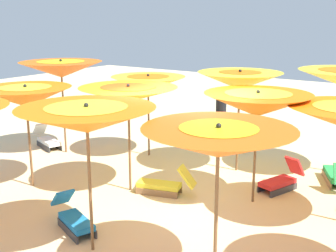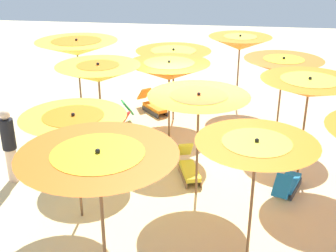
{
  "view_description": "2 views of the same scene",
  "coord_description": "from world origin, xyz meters",
  "px_view_note": "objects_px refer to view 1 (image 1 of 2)",
  "views": [
    {
      "loc": [
        4.36,
        -6.85,
        3.59
      ],
      "look_at": [
        -1.14,
        1.21,
        1.13
      ],
      "focal_mm": 46.3,
      "sensor_mm": 36.0,
      "label": 1
    },
    {
      "loc": [
        -9.33,
        -0.65,
        5.06
      ],
      "look_at": [
        0.05,
        0.63,
        1.0
      ],
      "focal_mm": 47.28,
      "sensor_mm": 36.0,
      "label": 2
    }
  ],
  "objects_px": {
    "beach_umbrella_2": "(148,83)",
    "beach_umbrella_9": "(218,142)",
    "beach_umbrella_1": "(240,80)",
    "beachgoer_0": "(221,115)",
    "beach_umbrella_7": "(26,97)",
    "lounger_5": "(74,218)",
    "lounger_0": "(47,140)",
    "lounger_3": "(281,180)",
    "beach_umbrella_3": "(61,69)",
    "lounger_4": "(164,184)",
    "beach_umbrella_10": "(87,119)",
    "beach_ball": "(242,147)",
    "beach_umbrella_6": "(128,94)",
    "lounger_2": "(336,175)",
    "beach_umbrella_5": "(258,104)"
  },
  "relations": [
    {
      "from": "lounger_3",
      "to": "beach_ball",
      "type": "relative_size",
      "value": 4.43
    },
    {
      "from": "beach_umbrella_3",
      "to": "lounger_3",
      "type": "relative_size",
      "value": 2.16
    },
    {
      "from": "beach_umbrella_5",
      "to": "beach_umbrella_6",
      "type": "height_order",
      "value": "beach_umbrella_6"
    },
    {
      "from": "lounger_3",
      "to": "lounger_4",
      "type": "distance_m",
      "value": 2.5
    },
    {
      "from": "beach_umbrella_6",
      "to": "lounger_0",
      "type": "distance_m",
      "value": 4.51
    },
    {
      "from": "lounger_5",
      "to": "beach_umbrella_1",
      "type": "bearing_deg",
      "value": 98.03
    },
    {
      "from": "lounger_4",
      "to": "beach_umbrella_10",
      "type": "bearing_deg",
      "value": 81.0
    },
    {
      "from": "lounger_3",
      "to": "beachgoer_0",
      "type": "bearing_deg",
      "value": -111.45
    },
    {
      "from": "lounger_0",
      "to": "lounger_3",
      "type": "relative_size",
      "value": 1.15
    },
    {
      "from": "beach_umbrella_2",
      "to": "beachgoer_0",
      "type": "height_order",
      "value": "beach_umbrella_2"
    },
    {
      "from": "beach_umbrella_10",
      "to": "lounger_2",
      "type": "xyz_separation_m",
      "value": [
        2.49,
        5.08,
        -1.93
      ]
    },
    {
      "from": "beach_umbrella_3",
      "to": "beach_ball",
      "type": "bearing_deg",
      "value": 34.9
    },
    {
      "from": "beach_umbrella_1",
      "to": "beach_umbrella_9",
      "type": "xyz_separation_m",
      "value": [
        1.73,
        -4.33,
        -0.15
      ]
    },
    {
      "from": "beach_umbrella_3",
      "to": "beachgoer_0",
      "type": "relative_size",
      "value": 1.49
    },
    {
      "from": "beach_ball",
      "to": "beach_umbrella_5",
      "type": "bearing_deg",
      "value": -61.72
    },
    {
      "from": "beach_ball",
      "to": "beach_umbrella_3",
      "type": "bearing_deg",
      "value": -145.1
    },
    {
      "from": "beach_umbrella_7",
      "to": "beach_ball",
      "type": "bearing_deg",
      "value": 60.83
    },
    {
      "from": "beach_umbrella_2",
      "to": "lounger_5",
      "type": "distance_m",
      "value": 4.68
    },
    {
      "from": "beach_umbrella_7",
      "to": "lounger_5",
      "type": "distance_m",
      "value": 2.99
    },
    {
      "from": "beach_umbrella_2",
      "to": "beach_umbrella_9",
      "type": "height_order",
      "value": "beach_umbrella_9"
    },
    {
      "from": "beach_umbrella_3",
      "to": "lounger_2",
      "type": "xyz_separation_m",
      "value": [
        6.72,
        1.72,
        -2.07
      ]
    },
    {
      "from": "beach_umbrella_1",
      "to": "beachgoer_0",
      "type": "distance_m",
      "value": 2.52
    },
    {
      "from": "beach_umbrella_3",
      "to": "lounger_5",
      "type": "xyz_separation_m",
      "value": [
        3.48,
        -3.03,
        -2.06
      ]
    },
    {
      "from": "lounger_0",
      "to": "lounger_4",
      "type": "height_order",
      "value": "lounger_4"
    },
    {
      "from": "lounger_5",
      "to": "beach_umbrella_9",
      "type": "bearing_deg",
      "value": 21.41
    },
    {
      "from": "beach_umbrella_6",
      "to": "lounger_2",
      "type": "bearing_deg",
      "value": 38.46
    },
    {
      "from": "beach_umbrella_1",
      "to": "beachgoer_0",
      "type": "xyz_separation_m",
      "value": [
        -1.33,
        1.7,
        -1.29
      ]
    },
    {
      "from": "lounger_3",
      "to": "beach_umbrella_6",
      "type": "bearing_deg",
      "value": -36.13
    },
    {
      "from": "beach_umbrella_2",
      "to": "lounger_5",
      "type": "relative_size",
      "value": 1.71
    },
    {
      "from": "beach_umbrella_6",
      "to": "lounger_4",
      "type": "bearing_deg",
      "value": 17.04
    },
    {
      "from": "lounger_3",
      "to": "beachgoer_0",
      "type": "xyz_separation_m",
      "value": [
        -2.64,
        2.29,
        0.67
      ]
    },
    {
      "from": "beach_umbrella_6",
      "to": "lounger_3",
      "type": "relative_size",
      "value": 1.95
    },
    {
      "from": "lounger_2",
      "to": "beach_ball",
      "type": "bearing_deg",
      "value": 43.91
    },
    {
      "from": "beach_umbrella_3",
      "to": "beachgoer_0",
      "type": "bearing_deg",
      "value": 43.5
    },
    {
      "from": "beach_umbrella_6",
      "to": "lounger_3",
      "type": "height_order",
      "value": "beach_umbrella_6"
    },
    {
      "from": "lounger_4",
      "to": "beach_umbrella_1",
      "type": "bearing_deg",
      "value": -122.66
    },
    {
      "from": "beach_umbrella_2",
      "to": "beach_umbrella_5",
      "type": "bearing_deg",
      "value": -19.61
    },
    {
      "from": "lounger_4",
      "to": "beach_umbrella_3",
      "type": "bearing_deg",
      "value": -29.57
    },
    {
      "from": "beach_umbrella_2",
      "to": "beach_umbrella_9",
      "type": "distance_m",
      "value": 5.86
    },
    {
      "from": "beach_umbrella_2",
      "to": "lounger_5",
      "type": "height_order",
      "value": "beach_umbrella_2"
    },
    {
      "from": "beach_umbrella_5",
      "to": "beach_umbrella_9",
      "type": "distance_m",
      "value": 2.91
    },
    {
      "from": "beach_umbrella_5",
      "to": "beach_umbrella_10",
      "type": "relative_size",
      "value": 0.95
    },
    {
      "from": "beach_umbrella_2",
      "to": "beach_ball",
      "type": "height_order",
      "value": "beach_umbrella_2"
    },
    {
      "from": "lounger_4",
      "to": "beach_ball",
      "type": "xyz_separation_m",
      "value": [
        0.1,
        3.65,
        -0.08
      ]
    },
    {
      "from": "lounger_0",
      "to": "lounger_4",
      "type": "relative_size",
      "value": 1.06
    },
    {
      "from": "beach_umbrella_10",
      "to": "beach_umbrella_9",
      "type": "bearing_deg",
      "value": 9.13
    },
    {
      "from": "lounger_5",
      "to": "beachgoer_0",
      "type": "xyz_separation_m",
      "value": [
        -0.31,
        6.04,
        0.68
      ]
    },
    {
      "from": "lounger_3",
      "to": "beach_ball",
      "type": "xyz_separation_m",
      "value": [
        -1.83,
        2.06,
        -0.08
      ]
    },
    {
      "from": "beach_umbrella_3",
      "to": "beach_umbrella_6",
      "type": "relative_size",
      "value": 1.11
    },
    {
      "from": "beach_umbrella_10",
      "to": "beachgoer_0",
      "type": "distance_m",
      "value": 6.56
    }
  ]
}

